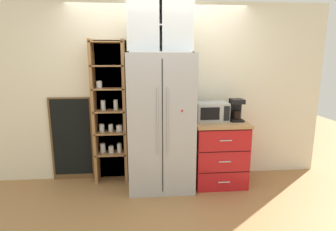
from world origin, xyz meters
TOP-DOWN VIEW (x-y plane):
  - ground_plane at (0.00, 0.00)m, footprint 10.65×10.65m
  - wall_back_cream at (0.00, 0.40)m, footprint 4.95×0.10m
  - refrigerator at (0.00, 0.00)m, footprint 0.86×0.72m
  - pantry_shelf_column at (-0.71, 0.28)m, footprint 0.50×0.31m
  - counter_cabinet at (0.83, 0.03)m, footprint 0.74×0.67m
  - microwave at (0.72, 0.08)m, footprint 0.44×0.33m
  - coffee_maker at (1.06, 0.04)m, footprint 0.17×0.20m
  - mug_red at (0.83, 0.09)m, footprint 0.11×0.08m
  - bottle_amber at (0.83, -0.00)m, footprint 0.07×0.07m
  - upper_cabinet at (0.00, 0.05)m, footprint 0.83×0.32m
  - chalkboard_menu at (-1.28, 0.33)m, footprint 0.60×0.04m

SIDE VIEW (x-z plane):
  - ground_plane at x=0.00m, z-range 0.00..0.00m
  - counter_cabinet at x=0.83m, z-range 0.00..0.91m
  - chalkboard_menu at x=-1.28m, z-range 0.00..1.23m
  - refrigerator at x=0.00m, z-range 0.00..1.83m
  - mug_red at x=0.83m, z-range 0.91..0.99m
  - bottle_amber at x=0.83m, z-range 0.89..1.13m
  - pantry_shelf_column at x=-0.71m, z-range 0.01..2.03m
  - microwave at x=0.72m, z-range 0.91..1.17m
  - coffee_maker at x=1.06m, z-range 0.91..1.22m
  - wall_back_cream at x=0.00m, z-range 0.00..2.55m
  - upper_cabinet at x=0.00m, z-range 1.83..2.51m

